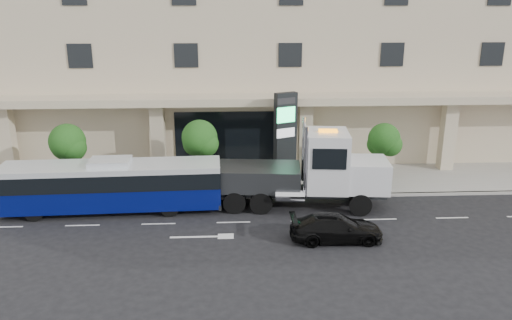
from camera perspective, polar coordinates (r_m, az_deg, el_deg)
The scene contains 11 objects.
ground at distance 28.39m, azimuth -2.61°, elevation -5.90°, with size 120.00×120.00×0.00m, color black.
sidewalk at distance 33.03m, azimuth -2.67°, elevation -2.42°, with size 120.00×6.00×0.15m, color gray.
curb at distance 30.22m, azimuth -2.64°, elevation -4.30°, with size 120.00×0.30×0.15m, color gray.
convention_center at distance 41.61m, azimuth -2.94°, elevation 15.48°, with size 60.00×17.60×20.00m.
tree_left at distance 32.36m, azimuth -20.69°, elevation 1.69°, with size 2.27×2.20×4.22m.
tree_mid at distance 30.81m, azimuth -6.41°, elevation 2.26°, with size 2.28×2.20×4.38m.
tree_right at distance 32.25m, azimuth 14.46°, elevation 2.07°, with size 2.10×2.00×4.04m.
city_bus at distance 29.04m, azimuth -16.14°, elevation -2.75°, with size 12.20×3.01×3.07m.
tow_truck at distance 28.53m, azimuth 6.07°, elevation -1.43°, with size 11.08×3.62×5.03m.
black_sedan at distance 25.08m, azimuth 9.15°, elevation -7.65°, with size 1.85×4.56×1.32m, color black.
signage_pylon at distance 32.06m, azimuth 3.36°, elevation 2.64°, with size 1.53×1.07×5.82m.
Camera 1 is at (-0.02, -26.17, 11.00)m, focal length 35.00 mm.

